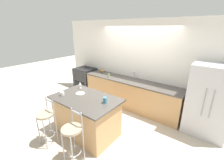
{
  "coord_description": "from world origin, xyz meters",
  "views": [
    {
      "loc": [
        2.21,
        -3.45,
        2.45
      ],
      "look_at": [
        -0.06,
        -0.5,
        1.14
      ],
      "focal_mm": 24.0,
      "sensor_mm": 36.0,
      "label": 1
    }
  ],
  "objects_px": {
    "refrigerator": "(209,101)",
    "soap_bottle": "(109,76)",
    "pumpkin_decoration": "(102,71)",
    "oven_range": "(86,80)",
    "dinner_plate": "(80,93)",
    "bar_stool_near": "(46,119)",
    "tumbler_cup": "(105,100)",
    "bar_stool_far": "(73,135)",
    "coffee_mug": "(62,94)",
    "wine_glass": "(80,83)"
  },
  "relations": [
    {
      "from": "refrigerator",
      "to": "bar_stool_far",
      "type": "distance_m",
      "value": 3.09
    },
    {
      "from": "oven_range",
      "to": "tumbler_cup",
      "type": "height_order",
      "value": "tumbler_cup"
    },
    {
      "from": "bar_stool_far",
      "to": "dinner_plate",
      "type": "height_order",
      "value": "bar_stool_far"
    },
    {
      "from": "bar_stool_near",
      "to": "soap_bottle",
      "type": "bearing_deg",
      "value": 93.68
    },
    {
      "from": "tumbler_cup",
      "to": "refrigerator",
      "type": "bearing_deg",
      "value": 43.65
    },
    {
      "from": "oven_range",
      "to": "pumpkin_decoration",
      "type": "bearing_deg",
      "value": 9.72
    },
    {
      "from": "wine_glass",
      "to": "pumpkin_decoration",
      "type": "distance_m",
      "value": 1.69
    },
    {
      "from": "bar_stool_near",
      "to": "bar_stool_far",
      "type": "bearing_deg",
      "value": 2.41
    },
    {
      "from": "bar_stool_near",
      "to": "coffee_mug",
      "type": "distance_m",
      "value": 0.65
    },
    {
      "from": "refrigerator",
      "to": "wine_glass",
      "type": "xyz_separation_m",
      "value": [
        -2.79,
        -1.42,
        0.21
      ]
    },
    {
      "from": "oven_range",
      "to": "dinner_plate",
      "type": "bearing_deg",
      "value": -45.5
    },
    {
      "from": "coffee_mug",
      "to": "refrigerator",
      "type": "bearing_deg",
      "value": 35.78
    },
    {
      "from": "coffee_mug",
      "to": "pumpkin_decoration",
      "type": "bearing_deg",
      "value": 106.66
    },
    {
      "from": "refrigerator",
      "to": "wine_glass",
      "type": "height_order",
      "value": "refrigerator"
    },
    {
      "from": "tumbler_cup",
      "to": "wine_glass",
      "type": "bearing_deg",
      "value": 167.2
    },
    {
      "from": "oven_range",
      "to": "tumbler_cup",
      "type": "xyz_separation_m",
      "value": [
        2.43,
        -1.68,
        0.53
      ]
    },
    {
      "from": "wine_glass",
      "to": "coffee_mug",
      "type": "bearing_deg",
      "value": -87.2
    },
    {
      "from": "bar_stool_far",
      "to": "coffee_mug",
      "type": "relative_size",
      "value": 8.7
    },
    {
      "from": "bar_stool_near",
      "to": "tumbler_cup",
      "type": "relative_size",
      "value": 8.26
    },
    {
      "from": "bar_stool_far",
      "to": "wine_glass",
      "type": "height_order",
      "value": "wine_glass"
    },
    {
      "from": "dinner_plate",
      "to": "wine_glass",
      "type": "height_order",
      "value": "wine_glass"
    },
    {
      "from": "dinner_plate",
      "to": "tumbler_cup",
      "type": "relative_size",
      "value": 1.69
    },
    {
      "from": "coffee_mug",
      "to": "soap_bottle",
      "type": "height_order",
      "value": "soap_bottle"
    },
    {
      "from": "oven_range",
      "to": "wine_glass",
      "type": "relative_size",
      "value": 5.32
    },
    {
      "from": "bar_stool_far",
      "to": "coffee_mug",
      "type": "xyz_separation_m",
      "value": [
        -0.93,
        0.48,
        0.38
      ]
    },
    {
      "from": "bar_stool_far",
      "to": "dinner_plate",
      "type": "bearing_deg",
      "value": 129.95
    },
    {
      "from": "refrigerator",
      "to": "coffee_mug",
      "type": "relative_size",
      "value": 14.03
    },
    {
      "from": "pumpkin_decoration",
      "to": "wine_glass",
      "type": "bearing_deg",
      "value": -68.7
    },
    {
      "from": "refrigerator",
      "to": "oven_range",
      "type": "distance_m",
      "value": 4.18
    },
    {
      "from": "dinner_plate",
      "to": "coffee_mug",
      "type": "bearing_deg",
      "value": -127.23
    },
    {
      "from": "dinner_plate",
      "to": "pumpkin_decoration",
      "type": "bearing_deg",
      "value": 116.11
    },
    {
      "from": "bar_stool_far",
      "to": "wine_glass",
      "type": "xyz_separation_m",
      "value": [
        -0.96,
        1.05,
        0.46
      ]
    },
    {
      "from": "bar_stool_near",
      "to": "bar_stool_far",
      "type": "xyz_separation_m",
      "value": [
        0.83,
        0.03,
        0.0
      ]
    },
    {
      "from": "bar_stool_far",
      "to": "dinner_plate",
      "type": "relative_size",
      "value": 4.89
    },
    {
      "from": "refrigerator",
      "to": "bar_stool_near",
      "type": "bearing_deg",
      "value": -136.66
    },
    {
      "from": "soap_bottle",
      "to": "bar_stool_near",
      "type": "bearing_deg",
      "value": -86.32
    },
    {
      "from": "coffee_mug",
      "to": "soap_bottle",
      "type": "bearing_deg",
      "value": 91.56
    },
    {
      "from": "bar_stool_far",
      "to": "wine_glass",
      "type": "relative_size",
      "value": 5.92
    },
    {
      "from": "refrigerator",
      "to": "oven_range",
      "type": "bearing_deg",
      "value": 179.69
    },
    {
      "from": "refrigerator",
      "to": "bar_stool_far",
      "type": "xyz_separation_m",
      "value": [
        -1.83,
        -2.47,
        -0.25
      ]
    },
    {
      "from": "bar_stool_near",
      "to": "wine_glass",
      "type": "distance_m",
      "value": 1.19
    },
    {
      "from": "bar_stool_far",
      "to": "soap_bottle",
      "type": "distance_m",
      "value": 2.51
    },
    {
      "from": "dinner_plate",
      "to": "tumbler_cup",
      "type": "distance_m",
      "value": 0.77
    },
    {
      "from": "refrigerator",
      "to": "bar_stool_far",
      "type": "height_order",
      "value": "refrigerator"
    },
    {
      "from": "pumpkin_decoration",
      "to": "bar_stool_near",
      "type": "bearing_deg",
      "value": -74.43
    },
    {
      "from": "refrigerator",
      "to": "soap_bottle",
      "type": "distance_m",
      "value": 2.82
    },
    {
      "from": "coffee_mug",
      "to": "tumbler_cup",
      "type": "bearing_deg",
      "value": 17.93
    },
    {
      "from": "oven_range",
      "to": "tumbler_cup",
      "type": "distance_m",
      "value": 3.0
    },
    {
      "from": "bar_stool_near",
      "to": "tumbler_cup",
      "type": "distance_m",
      "value": 1.31
    },
    {
      "from": "pumpkin_decoration",
      "to": "refrigerator",
      "type": "bearing_deg",
      "value": -2.59
    }
  ]
}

